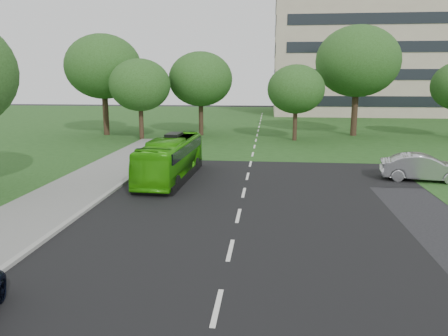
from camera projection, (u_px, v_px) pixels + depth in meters
name	position (u px, v px, depth m)	size (l,w,h in m)	color
ground	(235.00, 231.00, 17.60)	(160.00, 160.00, 0.00)	black
street_surfaces	(251.00, 145.00, 39.78)	(120.00, 120.00, 0.15)	black
office_building	(395.00, 38.00, 73.13)	(40.10, 20.10, 25.00)	tan
tree_park_a	(140.00, 85.00, 42.28)	(5.93, 5.93, 7.89)	black
tree_park_b	(201.00, 79.00, 45.63)	(6.67, 6.67, 8.75)	black
tree_park_c	(296.00, 89.00, 41.92)	(5.51, 5.51, 7.31)	black
tree_park_d	(358.00, 61.00, 44.94)	(8.59, 8.59, 11.35)	black
tree_park_f	(103.00, 67.00, 45.63)	(7.90, 7.90, 10.54)	black
bus	(171.00, 158.00, 26.52)	(2.11, 9.01, 2.51)	#32A80C
sedan	(423.00, 167.00, 26.10)	(1.69, 4.85, 1.60)	#A5A5A9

